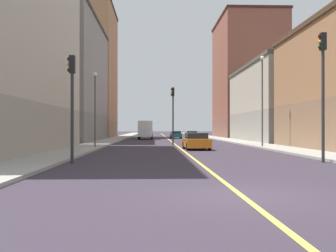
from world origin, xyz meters
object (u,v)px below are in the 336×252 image
building_left_far (248,78)px  car_orange (196,141)px  building_right_midblock (58,81)px  traffic_light_median_far (173,108)px  building_right_distant (85,72)px  street_lamp_left_near (262,92)px  car_white (192,135)px  box_truck (145,129)px  building_left_mid (285,103)px  traffic_light_left_near (323,80)px  street_lamp_right_near (95,101)px  car_teal (176,135)px  traffic_light_right_near (72,93)px

building_left_far → car_orange: 45.46m
building_right_midblock → traffic_light_median_far: size_ratio=3.83×
building_right_midblock → building_right_distant: size_ratio=0.95×
building_right_midblock → street_lamp_left_near: building_right_midblock is taller
traffic_light_median_far → car_white: size_ratio=1.40×
street_lamp_left_near → box_truck: (-11.12, 28.28, -3.44)m
box_truck → building_left_mid: bearing=-29.9°
building_left_mid → traffic_light_median_far: (-15.60, -11.29, -1.20)m
traffic_light_left_near → street_lamp_left_near: size_ratio=0.83×
building_left_mid → street_lamp_left_near: 19.08m
traffic_light_left_near → car_orange: bearing=112.5°
street_lamp_right_near → car_white: size_ratio=1.52×
building_right_distant → traffic_light_left_near: (21.72, -55.54, -7.89)m
building_right_distant → street_lamp_left_near: 46.59m
car_white → box_truck: 7.42m
box_truck → street_lamp_right_near: bearing=-97.5°
box_truck → car_teal: bearing=45.2°
building_right_midblock → traffic_light_right_near: bearing=-75.8°
traffic_light_left_near → traffic_light_right_near: traffic_light_left_near is taller
building_left_mid → street_lamp_left_near: (-7.80, -17.41, -0.09)m
building_right_distant → traffic_light_left_near: size_ratio=3.62×
building_left_mid → traffic_light_right_near: size_ratio=4.07×
building_right_midblock → car_white: bearing=23.6°
building_right_midblock → box_truck: size_ratio=3.48×
traffic_light_left_near → box_truck: (-10.11, 43.80, -2.73)m
car_orange → car_white: bearing=85.3°
building_right_midblock → street_lamp_right_near: building_right_midblock is taller
street_lamp_left_near → traffic_light_left_near: bearing=-93.7°
car_teal → car_white: 6.46m
street_lamp_right_near → box_truck: size_ratio=0.99×
building_right_midblock → traffic_light_median_far: building_right_midblock is taller
building_right_midblock → car_orange: size_ratio=5.47×
building_left_mid → building_right_midblock: building_right_midblock is taller
traffic_light_left_near → traffic_light_median_far: 22.68m
building_left_far → car_teal: bearing=-157.7°
building_left_mid → building_right_distant: 38.65m
traffic_light_right_near → car_white: bearing=76.7°
traffic_light_median_far → street_lamp_right_near: street_lamp_right_near is taller
box_truck → traffic_light_left_near: bearing=-77.0°
building_left_mid → car_teal: 21.63m
building_left_far → car_white: building_left_far is taller
traffic_light_median_far → car_orange: traffic_light_median_far is taller
building_left_mid → traffic_light_right_near: (-21.75, -32.93, -1.52)m
building_right_distant → car_orange: (16.45, -42.85, -11.51)m
building_left_mid → street_lamp_right_near: size_ratio=3.40×
car_orange → building_left_far: bearing=71.4°
building_left_mid → building_right_midblock: size_ratio=0.97×
building_right_distant → traffic_light_left_near: 60.16m
building_left_far → car_orange: building_left_far is taller
car_teal → box_truck: size_ratio=0.65×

